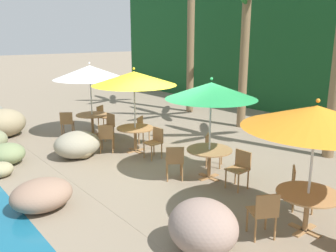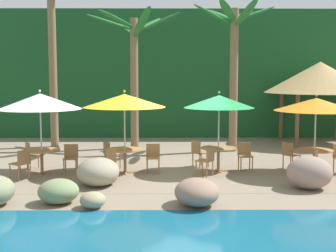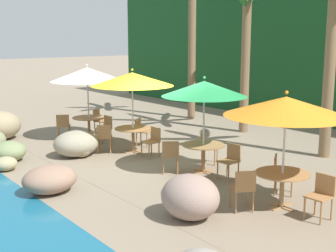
{
  "view_description": "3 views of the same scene",
  "coord_description": "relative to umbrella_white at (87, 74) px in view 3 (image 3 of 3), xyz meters",
  "views": [
    {
      "loc": [
        6.91,
        -5.8,
        3.41
      ],
      "look_at": [
        -0.53,
        0.18,
        0.98
      ],
      "focal_mm": 38.33,
      "sensor_mm": 36.0,
      "label": 1
    },
    {
      "loc": [
        -0.57,
        -14.01,
        2.99
      ],
      "look_at": [
        -0.44,
        0.39,
        1.39
      ],
      "focal_mm": 49.76,
      "sensor_mm": 36.0,
      "label": 2
    },
    {
      "loc": [
        9.59,
        -7.65,
        3.47
      ],
      "look_at": [
        0.04,
        -0.16,
        1.08
      ],
      "focal_mm": 49.41,
      "sensor_mm": 36.0,
      "label": 3
    }
  ],
  "objects": [
    {
      "name": "ground_plane",
      "position": [
        4.23,
        0.24,
        -2.19
      ],
      "size": [
        120.0,
        120.0,
        0.0
      ],
      "primitive_type": "plane",
      "color": "gray"
    },
    {
      "name": "terrace_deck",
      "position": [
        4.23,
        0.24,
        -2.19
      ],
      "size": [
        18.0,
        5.2,
        0.01
      ],
      "color": "gray",
      "rests_on": "ground"
    },
    {
      "name": "rock_seawall",
      "position": [
        1.58,
        -2.54,
        -1.82
      ],
      "size": [
        16.61,
        3.36,
        0.97
      ],
      "color": "#9C6C73",
      "rests_on": "ground"
    },
    {
      "name": "umbrella_white",
      "position": [
        0.0,
        0.0,
        0.0
      ],
      "size": [
        2.48,
        2.48,
        2.54
      ],
      "color": "silver",
      "rests_on": "ground"
    },
    {
      "name": "dining_table_white",
      "position": [
        0.0,
        0.0,
        -1.58
      ],
      "size": [
        1.1,
        1.1,
        0.74
      ],
      "color": "#A37547",
      "rests_on": "ground"
    },
    {
      "name": "chair_white_seaward",
      "position": [
        0.84,
        0.15,
        -1.68
      ],
      "size": [
        0.45,
        0.46,
        0.87
      ],
      "color": "#9E7042",
      "rests_on": "ground"
    },
    {
      "name": "chair_white_inland",
      "position": [
        -0.51,
        0.69,
        -1.68
      ],
      "size": [
        0.58,
        0.58,
        0.87
      ],
      "color": "#9E7042",
      "rests_on": "ground"
    },
    {
      "name": "chair_white_left",
      "position": [
        -0.38,
        -0.76,
        -1.68
      ],
      "size": [
        0.59,
        0.58,
        0.87
      ],
      "color": "#9E7042",
      "rests_on": "ground"
    },
    {
      "name": "umbrella_yellow",
      "position": [
        2.48,
        0.14,
        0.01
      ],
      "size": [
        2.47,
        2.47,
        2.52
      ],
      "color": "silver",
      "rests_on": "ground"
    },
    {
      "name": "dining_table_yellow",
      "position": [
        2.48,
        0.14,
        -1.58
      ],
      "size": [
        1.1,
        1.1,
        0.74
      ],
      "color": "#A37547",
      "rests_on": "ground"
    },
    {
      "name": "chair_yellow_seaward",
      "position": [
        3.33,
        0.25,
        -1.68
      ],
      "size": [
        0.43,
        0.44,
        0.87
      ],
      "color": "#9E7042",
      "rests_on": "ground"
    },
    {
      "name": "chair_yellow_inland",
      "position": [
        1.95,
        0.81,
        -1.68
      ],
      "size": [
        0.59,
        0.58,
        0.87
      ],
      "color": "#9E7042",
      "rests_on": "ground"
    },
    {
      "name": "chair_yellow_left",
      "position": [
        2.06,
        -0.6,
        -1.68
      ],
      "size": [
        0.59,
        0.59,
        0.87
      ],
      "color": "#9E7042",
      "rests_on": "ground"
    },
    {
      "name": "umbrella_green",
      "position": [
        5.35,
        0.38,
        -0.03
      ],
      "size": [
        2.16,
        2.16,
        2.47
      ],
      "color": "silver",
      "rests_on": "ground"
    },
    {
      "name": "dining_table_green",
      "position": [
        5.35,
        0.38,
        -1.58
      ],
      "size": [
        1.1,
        1.1,
        0.74
      ],
      "color": "#A37547",
      "rests_on": "ground"
    },
    {
      "name": "chair_green_seaward",
      "position": [
        6.19,
        0.51,
        -1.68
      ],
      "size": [
        0.44,
        0.45,
        0.87
      ],
      "color": "#9E7042",
      "rests_on": "ground"
    },
    {
      "name": "chair_green_inland",
      "position": [
        4.78,
        1.02,
        -1.68
      ],
      "size": [
        0.59,
        0.59,
        0.87
      ],
      "color": "#9E7042",
      "rests_on": "ground"
    },
    {
      "name": "chair_green_left",
      "position": [
        4.93,
        -0.37,
        -1.68
      ],
      "size": [
        0.59,
        0.59,
        0.87
      ],
      "color": "#9E7042",
      "rests_on": "ground"
    },
    {
      "name": "umbrella_orange",
      "position": [
        8.18,
        -0.04,
        -0.09
      ],
      "size": [
        2.46,
        2.46,
        2.41
      ],
      "color": "silver",
      "rests_on": "ground"
    },
    {
      "name": "dining_table_orange",
      "position": [
        8.18,
        -0.04,
        -1.58
      ],
      "size": [
        1.1,
        1.1,
        0.74
      ],
      "color": "#A37547",
      "rests_on": "ground"
    },
    {
      "name": "chair_orange_seaward",
      "position": [
        9.03,
        0.07,
        -1.68
      ],
      "size": [
        0.43,
        0.44,
        0.87
      ],
      "color": "#9E7042",
      "rests_on": "ground"
    },
    {
      "name": "chair_orange_inland",
      "position": [
        7.62,
        0.6,
        -1.68
      ],
      "size": [
        0.59,
        0.59,
        0.87
      ],
      "color": "#9E7042",
      "rests_on": "ground"
    },
    {
      "name": "chair_orange_left",
      "position": [
        7.86,
        -0.83,
        -1.68
      ],
      "size": [
        0.58,
        0.57,
        0.87
      ],
      "color": "#9E7042",
      "rests_on": "ground"
    },
    {
      "name": "palm_tree_nearest",
      "position": [
        -0.86,
        5.35,
        2.37
      ],
      "size": [
        3.11,
        2.82,
        6.94
      ],
      "color": "brown",
      "rests_on": "ground"
    },
    {
      "name": "palm_tree_second",
      "position": [
        2.47,
        4.98,
        1.58
      ],
      "size": [
        3.82,
        3.55,
        5.48
      ],
      "color": "brown",
      "rests_on": "ground"
    },
    {
      "name": "palm_tree_third",
      "position": [
        6.36,
        4.21,
        1.66
      ],
      "size": [
        3.25,
        3.02,
        5.69
      ],
      "color": "brown",
      "rests_on": "ground"
    }
  ]
}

